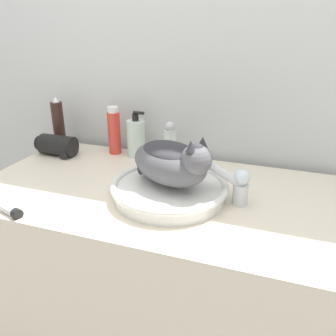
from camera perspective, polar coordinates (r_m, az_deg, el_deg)
wall_back at (r=1.35m, az=4.13°, el=16.30°), size 8.00×0.05×2.40m
vanity_counter at (r=1.36m, az=-1.20°, el=-19.93°), size 1.16×0.61×0.86m
sink_basin at (r=1.05m, az=0.24°, el=-3.42°), size 0.35×0.35×0.05m
cat at (r=1.01m, az=0.68°, el=1.19°), size 0.29×0.31×0.16m
faucet at (r=1.02m, az=11.00°, el=-2.49°), size 0.13×0.05×0.13m
soap_pump_bottle at (r=1.37m, az=-5.14°, el=4.85°), size 0.07×0.07×0.18m
shampoo_bottle_tall at (r=1.40m, az=-8.63°, el=5.88°), size 0.05×0.05×0.19m
deodorant_stick at (r=1.32m, az=0.31°, el=4.30°), size 0.05×0.05×0.15m
hairspray_can_black at (r=1.53m, az=-17.17°, el=6.84°), size 0.05×0.05×0.21m
cream_tube at (r=1.10m, az=-25.12°, el=-5.52°), size 0.17×0.08×0.03m
hair_dryer at (r=1.45m, az=-17.27°, el=3.45°), size 0.16×0.08×0.08m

